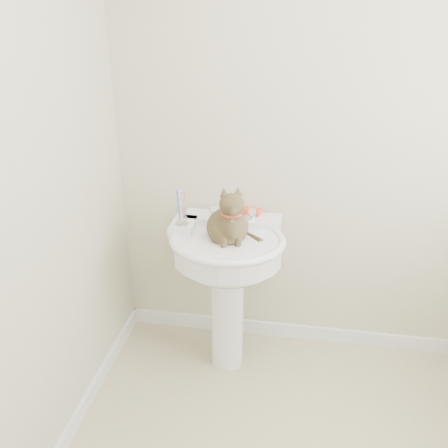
% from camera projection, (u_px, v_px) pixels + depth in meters
% --- Properties ---
extents(wall_back, '(2.20, 0.00, 2.50)m').
position_uv_depth(wall_back, '(324.00, 139.00, 2.39)').
color(wall_back, beige).
rests_on(wall_back, ground).
extents(baseboard_back, '(2.20, 0.02, 0.09)m').
position_uv_depth(baseboard_back, '(306.00, 332.00, 2.90)').
color(baseboard_back, white).
rests_on(baseboard_back, floor).
extents(pedestal_sink, '(0.61, 0.59, 0.83)m').
position_uv_depth(pedestal_sink, '(227.00, 262.00, 2.45)').
color(pedestal_sink, white).
rests_on(pedestal_sink, floor).
extents(faucet, '(0.28, 0.12, 0.14)m').
position_uv_depth(faucet, '(232.00, 212.00, 2.49)').
color(faucet, silver).
rests_on(faucet, pedestal_sink).
extents(soap_bar, '(0.10, 0.08, 0.03)m').
position_uv_depth(soap_bar, '(252.00, 212.00, 2.56)').
color(soap_bar, red).
rests_on(soap_bar, pedestal_sink).
extents(toothbrush_cup, '(0.07, 0.07, 0.19)m').
position_uv_depth(toothbrush_cup, '(181.00, 216.00, 2.43)').
color(toothbrush_cup, silver).
rests_on(toothbrush_cup, pedestal_sink).
extents(cat, '(0.23, 0.29, 0.42)m').
position_uv_depth(cat, '(228.00, 224.00, 2.34)').
color(cat, brown).
rests_on(cat, pedestal_sink).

